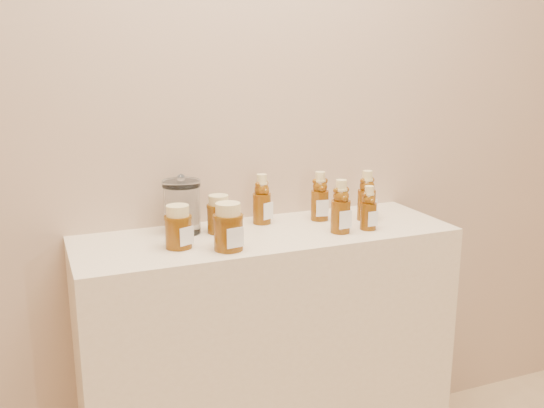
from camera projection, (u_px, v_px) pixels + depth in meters
name	position (u px, v px, depth m)	size (l,w,h in m)	color
wall_back	(244.00, 85.00, 1.98)	(3.50, 0.02, 2.70)	tan
display_table	(268.00, 362.00, 2.02)	(1.20, 0.40, 0.90)	beige
bear_bottle_back_left	(262.00, 196.00, 2.00)	(0.06, 0.06, 0.19)	#582C06
bear_bottle_back_mid	(320.00, 193.00, 2.04)	(0.06, 0.06, 0.19)	#582C06
bear_bottle_back_right	(367.00, 192.00, 2.04)	(0.07, 0.07, 0.19)	#582C06
bear_bottle_front_left	(341.00, 203.00, 1.89)	(0.07, 0.07, 0.19)	#582C06
bear_bottle_front_right	(369.00, 205.00, 1.93)	(0.05, 0.05, 0.16)	#582C06
honey_jar_left	(178.00, 227.00, 1.75)	(0.08, 0.08, 0.13)	#582C06
honey_jar_back	(219.00, 214.00, 1.90)	(0.08, 0.08, 0.12)	#582C06
honey_jar_front	(228.00, 227.00, 1.73)	(0.09, 0.09, 0.14)	#582C06
glass_canister	(182.00, 205.00, 1.89)	(0.12, 0.12, 0.18)	white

